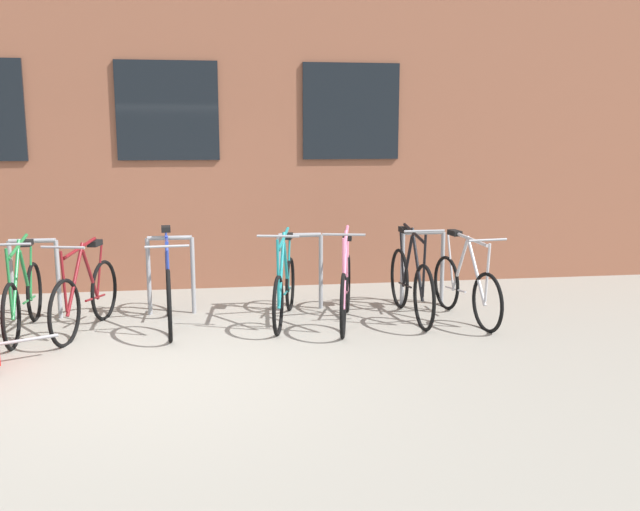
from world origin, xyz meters
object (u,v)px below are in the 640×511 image
at_px(bicycle_green, 23,298).
at_px(bicycle_black, 411,283).
at_px(bicycle_teal, 284,289).
at_px(bicycle_blue, 168,289).
at_px(bicycle_silver, 466,287).
at_px(bicycle_pink, 346,289).
at_px(bicycle_maroon, 86,296).

xyz_separation_m(bicycle_green, bicycle_black, (4.20, 0.04, 0.02)).
bearing_deg(bicycle_teal, bicycle_green, -178.12).
height_order(bicycle_teal, bicycle_blue, bicycle_blue).
xyz_separation_m(bicycle_green, bicycle_silver, (4.79, -0.12, -0.01)).
relative_size(bicycle_teal, bicycle_black, 0.95).
height_order(bicycle_black, bicycle_pink, bicycle_pink).
bearing_deg(bicycle_green, bicycle_pink, -1.57).
relative_size(bicycle_green, bicycle_maroon, 1.05).
bearing_deg(bicycle_teal, bicycle_maroon, -177.13).
xyz_separation_m(bicycle_green, bicycle_maroon, (0.63, -0.02, 0.00)).
xyz_separation_m(bicycle_blue, bicycle_maroon, (-0.86, -0.09, -0.03)).
height_order(bicycle_teal, bicycle_maroon, bicycle_teal).
xyz_separation_m(bicycle_teal, bicycle_blue, (-1.27, -0.02, 0.04)).
xyz_separation_m(bicycle_maroon, bicycle_black, (3.57, 0.05, 0.02)).
height_order(bicycle_blue, bicycle_silver, bicycle_blue).
height_order(bicycle_teal, bicycle_black, bicycle_black).
xyz_separation_m(bicycle_black, bicycle_pink, (-0.78, -0.13, -0.01)).
relative_size(bicycle_blue, bicycle_black, 1.06).
distance_m(bicycle_green, bicycle_silver, 4.79).
bearing_deg(bicycle_pink, bicycle_teal, 164.46).
xyz_separation_m(bicycle_teal, bicycle_green, (-2.76, -0.09, 0.01)).
bearing_deg(bicycle_pink, bicycle_green, 178.43).
distance_m(bicycle_black, bicycle_pink, 0.79).
relative_size(bicycle_maroon, bicycle_silver, 1.00).
bearing_deg(bicycle_silver, bicycle_maroon, 178.55).
relative_size(bicycle_green, bicycle_silver, 1.05).
bearing_deg(bicycle_green, bicycle_silver, -1.44).
relative_size(bicycle_teal, bicycle_maroon, 1.00).
relative_size(bicycle_black, bicycle_pink, 1.01).
height_order(bicycle_maroon, bicycle_silver, bicycle_maroon).
bearing_deg(bicycle_silver, bicycle_black, 165.00).
relative_size(bicycle_green, bicycle_pink, 1.01).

